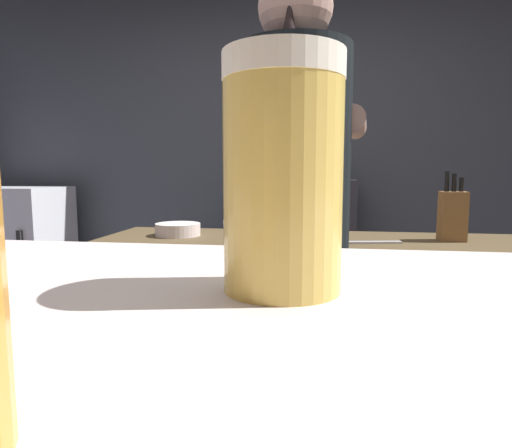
# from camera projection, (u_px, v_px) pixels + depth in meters

# --- Properties ---
(wall_back) EXTENTS (5.20, 0.10, 2.70)m
(wall_back) POSITION_uv_depth(u_px,v_px,m) (292.00, 147.00, 3.38)
(wall_back) COLOR #474D56
(wall_back) RESTS_ON ground
(prep_counter) EXTENTS (2.10, 0.60, 0.88)m
(prep_counter) POSITION_uv_depth(u_px,v_px,m) (348.00, 345.00, 1.83)
(prep_counter) COLOR #4C3D26
(prep_counter) RESTS_ON ground
(back_shelf) EXTENTS (0.83, 0.36, 1.10)m
(back_shelf) POSITION_uv_depth(u_px,v_px,m) (296.00, 256.00, 3.20)
(back_shelf) COLOR #35343B
(back_shelf) RESTS_ON ground
(mini_fridge) EXTENTS (0.64, 0.58, 1.05)m
(mini_fridge) POSITION_uv_depth(u_px,v_px,m) (20.00, 256.00, 3.34)
(mini_fridge) COLOR white
(mini_fridge) RESTS_ON ground
(bartender) EXTENTS (0.45, 0.53, 1.75)m
(bartender) POSITION_uv_depth(u_px,v_px,m) (293.00, 220.00, 1.35)
(bartender) COLOR #372B3E
(bartender) RESTS_ON ground
(knife_block) EXTENTS (0.10, 0.08, 0.28)m
(knife_block) POSITION_uv_depth(u_px,v_px,m) (452.00, 215.00, 1.77)
(knife_block) COLOR olive
(knife_block) RESTS_ON prep_counter
(mixing_bowl) EXTENTS (0.20, 0.20, 0.05)m
(mixing_bowl) POSITION_uv_depth(u_px,v_px,m) (178.00, 229.00, 1.93)
(mixing_bowl) COLOR silver
(mixing_bowl) RESTS_ON prep_counter
(chefs_knife) EXTENTS (0.24, 0.08, 0.01)m
(chefs_knife) POSITION_uv_depth(u_px,v_px,m) (371.00, 242.00, 1.72)
(chefs_knife) COLOR silver
(chefs_knife) RESTS_ON prep_counter
(pint_glass_far) EXTENTS (0.08, 0.08, 0.15)m
(pint_glass_far) POSITION_uv_depth(u_px,v_px,m) (283.00, 175.00, 0.29)
(pint_glass_far) COLOR #DFBC57
(pint_glass_far) RESTS_ON bar_counter
(bottle_soy) EXTENTS (0.07, 0.07, 0.19)m
(bottle_soy) POSITION_uv_depth(u_px,v_px,m) (282.00, 169.00, 3.09)
(bottle_soy) COLOR #D6C389
(bottle_soy) RESTS_ON back_shelf
(bottle_hot_sauce) EXTENTS (0.07, 0.07, 0.21)m
(bottle_hot_sauce) POSITION_uv_depth(u_px,v_px,m) (321.00, 168.00, 3.16)
(bottle_hot_sauce) COLOR #3762A0
(bottle_hot_sauce) RESTS_ON back_shelf
(bottle_vinegar) EXTENTS (0.05, 0.05, 0.19)m
(bottle_vinegar) POSITION_uv_depth(u_px,v_px,m) (344.00, 169.00, 3.08)
(bottle_vinegar) COLOR #538232
(bottle_vinegar) RESTS_ON back_shelf
(bottle_olive_oil) EXTENTS (0.07, 0.07, 0.19)m
(bottle_olive_oil) POSITION_uv_depth(u_px,v_px,m) (258.00, 169.00, 3.14)
(bottle_olive_oil) COLOR red
(bottle_olive_oil) RESTS_ON back_shelf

